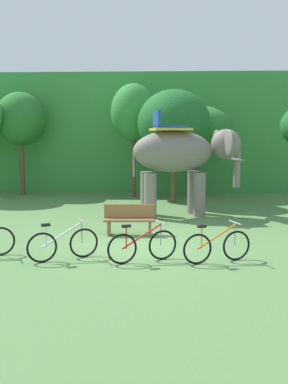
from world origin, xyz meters
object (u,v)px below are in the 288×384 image
(tree_right, at_px, (21,119))
(bike_white, at_px, (63,244))
(tree_left, at_px, (133,113))
(wooden_bench, at_px, (129,219))
(tree_center, at_px, (197,128))
(bike_orange, at_px, (217,246))
(tree_far_left, at_px, (174,123))
(bike_red, at_px, (143,246))
(elephant, at_px, (182,155))

(tree_right, bearing_deg, bike_white, -67.99)
(tree_left, height_order, wooden_bench, tree_left)
(tree_left, xyz_separation_m, tree_center, (3.02, 0.61, -0.70))
(tree_left, xyz_separation_m, bike_orange, (2.60, -10.82, -3.60))
(tree_center, relative_size, bike_orange, 2.70)
(tree_far_left, height_order, tree_center, tree_far_left)
(tree_left, distance_m, bike_orange, 11.69)
(bike_red, bearing_deg, bike_orange, 1.09)
(tree_right, bearing_deg, tree_center, 0.64)
(tree_left, relative_size, elephant, 1.26)
(tree_right, distance_m, bike_red, 13.47)
(bike_white, height_order, bike_orange, same)
(tree_far_left, bearing_deg, bike_red, -95.97)
(elephant, bearing_deg, bike_white, -117.07)
(wooden_bench, bearing_deg, elephant, 62.48)
(bike_orange, bearing_deg, tree_far_left, 94.67)
(bike_orange, height_order, wooden_bench, bike_orange)
(tree_far_left, xyz_separation_m, bike_white, (-2.82, -9.11, -3.06))
(bike_white, relative_size, wooden_bench, 1.01)
(tree_far_left, relative_size, bike_orange, 3.02)
(tree_right, relative_size, tree_far_left, 1.03)
(tree_right, distance_m, elephant, 9.41)
(tree_right, bearing_deg, bike_orange, -54.34)
(tree_far_left, bearing_deg, tree_center, 62.71)
(elephant, distance_m, bike_red, 6.39)
(bike_white, xyz_separation_m, wooden_bench, (1.36, 2.72, 0.09))
(tree_left, relative_size, tree_center, 1.22)
(bike_red, bearing_deg, bike_white, 177.49)
(tree_far_left, height_order, wooden_bench, tree_far_left)
(tree_right, distance_m, tree_center, 8.57)
(bike_red, bearing_deg, tree_right, 119.47)
(tree_far_left, height_order, elephant, tree_far_left)
(bike_orange, bearing_deg, tree_left, 103.49)
(tree_far_left, xyz_separation_m, bike_red, (-0.96, -9.19, -3.06))
(elephant, height_order, wooden_bench, elephant)
(wooden_bench, bearing_deg, bike_white, -116.53)
(tree_center, relative_size, wooden_bench, 2.87)
(tree_far_left, height_order, bike_red, tree_far_left)
(elephant, relative_size, wooden_bench, 2.80)
(bike_orange, bearing_deg, tree_center, 87.88)
(tree_center, relative_size, bike_red, 2.75)
(tree_far_left, distance_m, wooden_bench, 7.20)
(elephant, relative_size, bike_white, 2.77)
(tree_left, bearing_deg, wooden_bench, -87.30)
(tree_far_left, distance_m, bike_white, 10.02)
(tree_left, height_order, elephant, tree_left)
(tree_right, xyz_separation_m, bike_orange, (8.13, -11.34, -3.32))
(tree_center, xyz_separation_m, bike_white, (-3.99, -11.38, -2.90))
(tree_center, bearing_deg, tree_left, -168.52)
(bike_white, height_order, bike_red, same)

